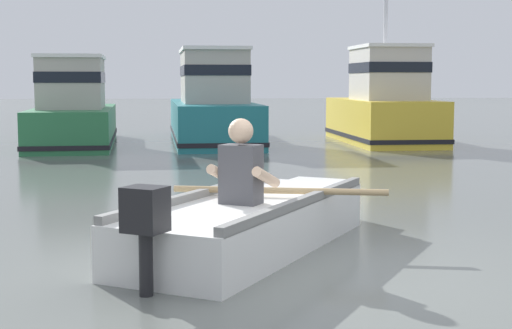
{
  "coord_description": "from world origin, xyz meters",
  "views": [
    {
      "loc": [
        -1.03,
        -5.64,
        1.51
      ],
      "look_at": [
        -0.25,
        3.09,
        0.55
      ],
      "focal_mm": 53.51,
      "sensor_mm": 36.0,
      "label": 1
    }
  ],
  "objects_px": {
    "rowboat_with_person": "(252,221)",
    "moored_boat_green": "(74,112)",
    "moored_boat_teal": "(212,108)",
    "moored_boat_yellow": "(384,107)"
  },
  "relations": [
    {
      "from": "moored_boat_teal",
      "to": "moored_boat_yellow",
      "type": "bearing_deg",
      "value": -9.17
    },
    {
      "from": "moored_boat_teal",
      "to": "moored_boat_yellow",
      "type": "height_order",
      "value": "moored_boat_yellow"
    },
    {
      "from": "moored_boat_teal",
      "to": "moored_boat_yellow",
      "type": "xyz_separation_m",
      "value": [
        4.18,
        -0.67,
        0.03
      ]
    },
    {
      "from": "rowboat_with_person",
      "to": "moored_boat_green",
      "type": "bearing_deg",
      "value": 105.72
    },
    {
      "from": "moored_boat_green",
      "to": "moored_boat_teal",
      "type": "bearing_deg",
      "value": 11.21
    },
    {
      "from": "rowboat_with_person",
      "to": "moored_boat_green",
      "type": "height_order",
      "value": "moored_boat_green"
    },
    {
      "from": "rowboat_with_person",
      "to": "moored_boat_teal",
      "type": "distance_m",
      "value": 12.19
    },
    {
      "from": "moored_boat_teal",
      "to": "moored_boat_yellow",
      "type": "relative_size",
      "value": 1.46
    },
    {
      "from": "moored_boat_green",
      "to": "moored_boat_yellow",
      "type": "xyz_separation_m",
      "value": [
        7.46,
        -0.02,
        0.11
      ]
    },
    {
      "from": "moored_boat_teal",
      "to": "rowboat_with_person",
      "type": "bearing_deg",
      "value": -90.18
    }
  ]
}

